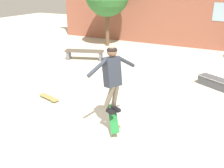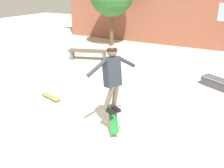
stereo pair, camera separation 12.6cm
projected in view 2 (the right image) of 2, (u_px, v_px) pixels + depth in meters
The scene contains 7 objects.
ground_plane at pixel (90, 129), 5.98m from camera, with size 40.00×40.00×0.00m, color beige.
building_backdrop at pixel (192, 3), 13.09m from camera, with size 16.47×0.52×5.83m.
park_bench at pixel (88, 53), 11.38m from camera, with size 1.77×0.95×0.46m.
skate_ledge at pixel (220, 84), 8.22m from camera, with size 1.32×0.97×0.32m.
skater at pixel (112, 74), 5.32m from camera, with size 0.61×1.15×1.48m.
skateboard_flipping at pixel (113, 118), 5.70m from camera, with size 0.56×0.60×0.50m.
skateboard_resting at pixel (51, 97), 7.52m from camera, with size 0.79×0.36×0.08m.
Camera 2 is at (2.95, -4.27, 3.21)m, focal length 40.00 mm.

